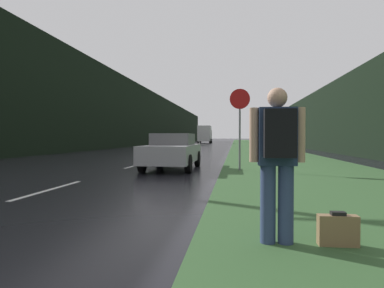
{
  "coord_description": "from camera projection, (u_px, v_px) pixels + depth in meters",
  "views": [
    {
      "loc": [
        4.33,
        -0.41,
        1.24
      ],
      "look_at": [
        2.3,
        15.58,
        0.91
      ],
      "focal_mm": 32.0,
      "sensor_mm": 36.0,
      "label": 1
    }
  ],
  "objects": [
    {
      "name": "hitchhiker_with_backpack",
      "position": [
        277.0,
        155.0,
        3.87
      ],
      "size": [
        0.63,
        0.42,
        1.8
      ],
      "rotation": [
        0.0,
        0.0,
        0.02
      ],
      "color": "navy",
      "rests_on": "ground_plane"
    },
    {
      "name": "grass_verge",
      "position": [
        257.0,
        148.0,
        39.8
      ],
      "size": [
        6.0,
        240.0,
        0.02
      ],
      "primitive_type": "cube",
      "color": "#33562D",
      "rests_on": "ground_plane"
    },
    {
      "name": "delivery_truck",
      "position": [
        205.0,
        134.0,
        70.79
      ],
      "size": [
        2.65,
        7.09,
        3.55
      ],
      "color": "gray",
      "rests_on": "ground_plane"
    },
    {
      "name": "treeline_far_side",
      "position": [
        141.0,
        117.0,
        51.72
      ],
      "size": [
        2.0,
        140.0,
        8.58
      ],
      "primitive_type": "cube",
      "color": "black",
      "rests_on": "ground_plane"
    },
    {
      "name": "stop_sign",
      "position": [
        240.0,
        120.0,
        12.46
      ],
      "size": [
        0.74,
        0.07,
        3.0
      ],
      "color": "slate",
      "rests_on": "ground_plane"
    },
    {
      "name": "treeline_near_side",
      "position": [
        295.0,
        126.0,
        48.91
      ],
      "size": [
        2.0,
        140.0,
        5.58
      ],
      "primitive_type": "cube",
      "color": "black",
      "rests_on": "ground_plane"
    },
    {
      "name": "lane_stripe_c",
      "position": [
        136.0,
        165.0,
        14.98
      ],
      "size": [
        0.12,
        3.0,
        0.01
      ],
      "primitive_type": "cube",
      "color": "silver",
      "rests_on": "ground_plane"
    },
    {
      "name": "car_passing_near",
      "position": [
        173.0,
        151.0,
        13.3
      ],
      "size": [
        1.84,
        4.58,
        1.38
      ],
      "rotation": [
        0.0,
        0.0,
        3.14
      ],
      "color": "#9E9EA3",
      "rests_on": "ground_plane"
    },
    {
      "name": "lane_stripe_e",
      "position": [
        184.0,
        152.0,
        28.87
      ],
      "size": [
        0.12,
        3.0,
        0.01
      ],
      "primitive_type": "cube",
      "color": "silver",
      "rests_on": "ground_plane"
    },
    {
      "name": "suitcase",
      "position": [
        338.0,
        231.0,
        3.83
      ],
      "size": [
        0.44,
        0.15,
        0.4
      ],
      "rotation": [
        0.0,
        0.0,
        0.02
      ],
      "color": "olive",
      "rests_on": "ground_plane"
    },
    {
      "name": "lane_stripe_b",
      "position": [
        50.0,
        190.0,
        8.04
      ],
      "size": [
        0.12,
        3.0,
        0.01
      ],
      "primitive_type": "cube",
      "color": "silver",
      "rests_on": "ground_plane"
    },
    {
      "name": "lane_stripe_d",
      "position": [
        167.0,
        156.0,
        21.93
      ],
      "size": [
        0.12,
        3.0,
        0.01
      ],
      "primitive_type": "cube",
      "color": "silver",
      "rests_on": "ground_plane"
    }
  ]
}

